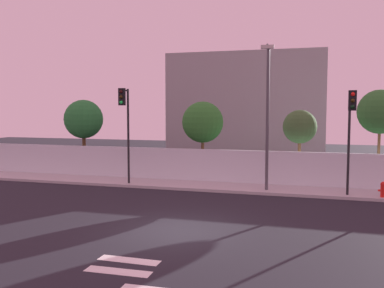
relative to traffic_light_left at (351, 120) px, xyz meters
name	(u,v)px	position (x,y,z in m)	size (l,w,h in m)	color
ground_plane	(178,230)	(-6.02, -6.96, -3.71)	(80.00, 80.00, 0.00)	black
sidewalk	(227,187)	(-6.02, 1.24, -3.64)	(36.00, 2.40, 0.15)	#AFAFAF
perimeter_wall	(232,166)	(-6.02, 2.53, -2.66)	(36.00, 0.18, 1.80)	silver
crosswalk_marking	(129,280)	(-5.77, -11.49, -3.71)	(3.31, 3.01, 0.01)	silver
traffic_light_left	(351,120)	(0.00, 0.00, 0.00)	(0.35, 1.36, 4.91)	black
traffic_light_center	(125,116)	(-11.36, 0.16, 0.16)	(0.35, 1.09, 5.16)	black
street_lamp_curbside	(267,108)	(-3.85, 0.58, 0.57)	(0.62, 1.71, 7.08)	#4C4C51
fire_hydrant	(383,189)	(1.53, 0.45, -3.17)	(0.44, 0.26, 0.73)	red
roadside_tree_leftmost	(84,119)	(-16.09, 3.92, -0.17)	(2.51, 2.51, 4.82)	brown
roadside_tree_midleft	(203,122)	(-8.07, 3.92, -0.29)	(2.47, 2.47, 4.67)	brown
roadside_tree_midright	(300,127)	(-2.43, 3.92, -0.51)	(1.89, 1.89, 4.18)	brown
roadside_tree_rightmost	(380,112)	(1.70, 3.92, 0.35)	(2.37, 2.37, 5.26)	brown
low_building_distant	(248,106)	(-7.43, 16.53, 0.72)	(13.03, 6.00, 8.87)	#959595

